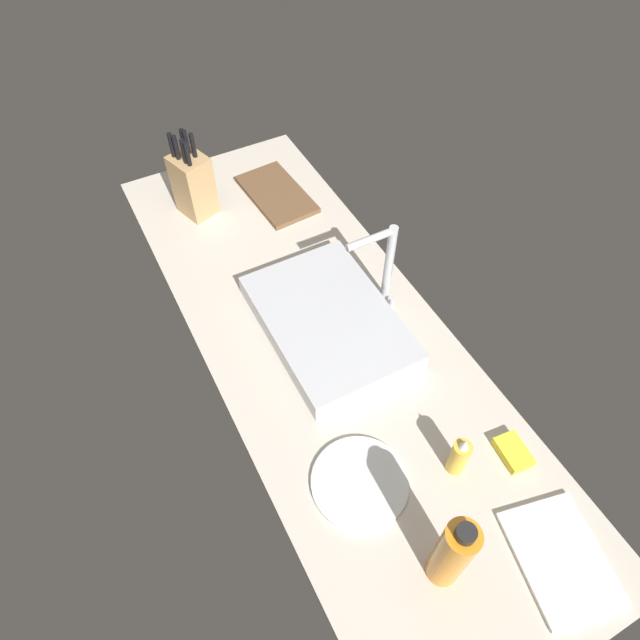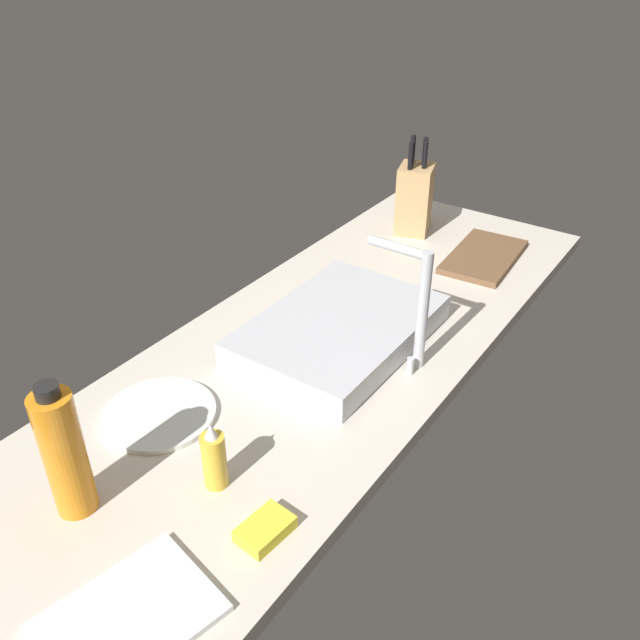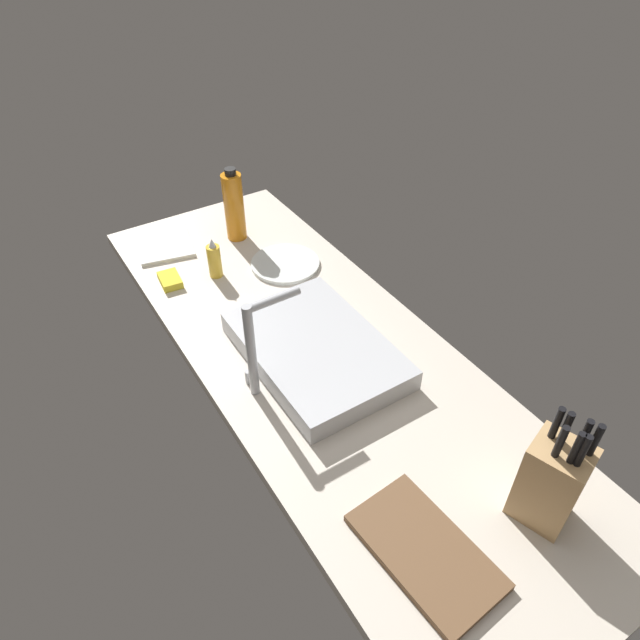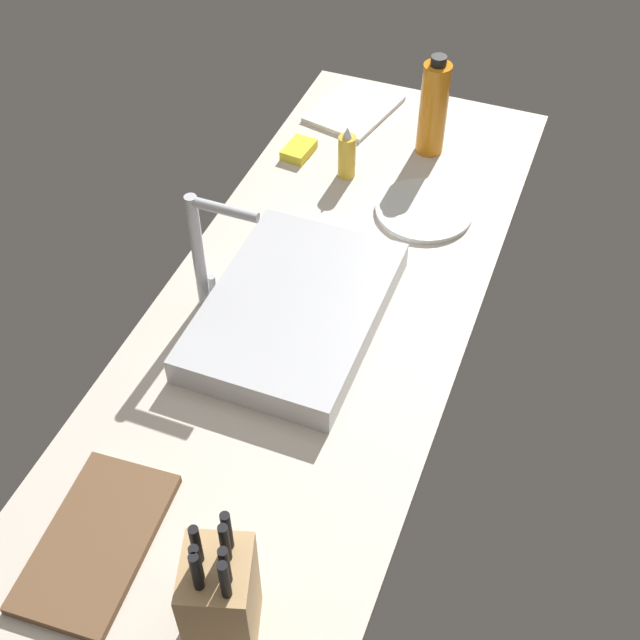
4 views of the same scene
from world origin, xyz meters
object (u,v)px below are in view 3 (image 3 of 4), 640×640
sink_basin (316,350)px  cutting_board (425,551)px  soap_bottle (214,260)px  dish_towel (164,242)px  water_bottle (234,206)px  dinner_plate (285,263)px  knife_block (551,481)px  faucet (256,341)px  dish_sponge (170,280)px

sink_basin → cutting_board: size_ratio=1.59×
soap_bottle → dish_towel: bearing=15.7°
water_bottle → dinner_plate: (-23.88, -5.67, -11.43)cm
sink_basin → knife_block: size_ratio=1.67×
sink_basin → dish_towel: bearing=10.6°
dinner_plate → water_bottle: bearing=13.4°
cutting_board → dish_towel: size_ratio=1.25×
cutting_board → dish_towel: bearing=1.4°
cutting_board → soap_bottle: size_ratio=2.19×
faucet → cutting_board: size_ratio=0.93×
faucet → dish_towel: 79.25cm
cutting_board → water_bottle: (123.49, -20.05, 11.13)cm
dish_towel → soap_bottle: bearing=-164.3°
soap_bottle → dinner_plate: soap_bottle is taller
soap_bottle → dish_sponge: 15.15cm
knife_block → dish_towel: 142.10cm
faucet → dish_towel: size_ratio=1.16×
dish_sponge → dish_towel: bearing=-15.5°
cutting_board → dinner_plate: (99.60, -25.72, -0.30)cm
sink_basin → water_bottle: size_ratio=1.85×
sink_basin → cutting_board: 58.51cm
knife_block → soap_bottle: bearing=-6.9°
dinner_plate → dish_towel: (33.61, 28.87, 0.00)cm
soap_bottle → water_bottle: water_bottle is taller
dish_towel → knife_block: bearing=-168.2°
cutting_board → soap_bottle: (106.44, -4.35, 4.98)cm
knife_block → dish_sponge: 121.41cm
dish_towel → dinner_plate: bearing=-139.3°
cutting_board → water_bottle: water_bottle is taller
dinner_plate → knife_block: bearing=-180.0°
water_bottle → soap_bottle: bearing=137.4°
soap_bottle → dinner_plate: bearing=-107.7°
faucet → soap_bottle: size_ratio=2.03×
dinner_plate → dish_towel: same height
dish_towel → sink_basin: bearing=-169.4°
dinner_plate → dish_towel: bearing=40.7°
sink_basin → faucet: faucet is taller
sink_basin → dish_sponge: bearing=21.3°
cutting_board → knife_block: bearing=-102.1°
sink_basin → knife_block: knife_block is taller
knife_block → sink_basin: bearing=-4.6°
sink_basin → soap_bottle: soap_bottle is taller
dinner_plate → dish_towel: size_ratio=0.94×
faucet → knife_block: (-61.16, -32.33, -5.45)cm
sink_basin → dinner_plate: bearing=-19.2°
faucet → sink_basin: bearing=-84.2°
faucet → water_bottle: faucet is taller
dish_towel → faucet: bearing=177.5°
soap_bottle → dish_sponge: size_ratio=1.51×
water_bottle → dish_sponge: bearing=114.1°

